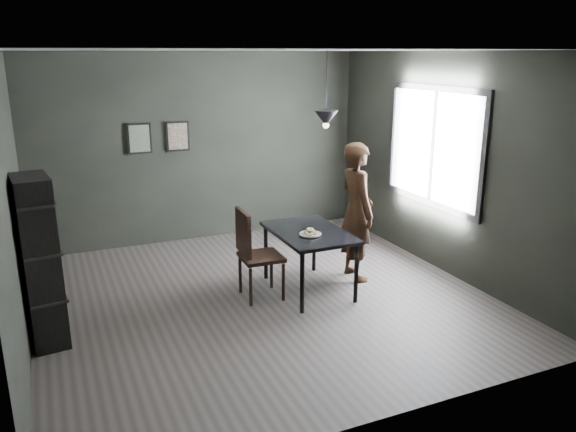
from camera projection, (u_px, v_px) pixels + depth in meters
name	position (u px, v px, depth m)	size (l,w,h in m)	color
ground	(263.00, 298.00, 6.60)	(5.00, 5.00, 0.00)	#383230
back_wall	(201.00, 148.00, 8.41)	(5.00, 0.10, 2.80)	black
ceiling	(259.00, 50.00, 5.82)	(5.00, 5.00, 0.02)	silver
window_assembly	(433.00, 147.00, 7.28)	(0.04, 1.96, 1.56)	white
cafe_table	(309.00, 237.00, 6.65)	(0.80, 1.20, 0.75)	black
white_plate	(310.00, 235.00, 6.47)	(0.23, 0.23, 0.01)	silver
donut_pile	(310.00, 232.00, 6.46)	(0.16, 0.16, 0.07)	beige
woman	(356.00, 212.00, 6.98)	(0.64, 0.42, 1.75)	black
wood_chair	(253.00, 249.00, 6.44)	(0.48, 0.48, 1.07)	black
shelf_unit	(40.00, 262.00, 5.38)	(0.32, 0.56, 1.69)	black
pendant_lamp	(326.00, 118.00, 6.44)	(0.28, 0.28, 0.86)	black
framed_print_left	(139.00, 138.00, 7.97)	(0.34, 0.04, 0.44)	black
framed_print_right	(178.00, 136.00, 8.19)	(0.34, 0.04, 0.44)	black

